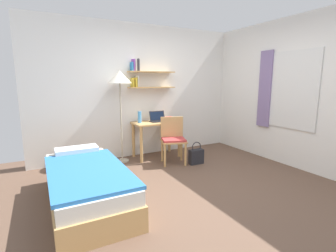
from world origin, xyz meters
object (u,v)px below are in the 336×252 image
(desk_chair, at_px, (173,138))
(standing_lamp, at_px, (120,81))
(handbag, at_px, (196,156))
(book_stack, at_px, (171,119))
(laptop, at_px, (158,119))
(water_bottle, at_px, (140,117))
(desk, at_px, (156,129))
(bed, at_px, (87,184))

(desk_chair, bearing_deg, standing_lamp, 148.04)
(standing_lamp, distance_m, handbag, 1.94)
(desk_chair, height_order, handbag, desk_chair)
(handbag, bearing_deg, book_stack, 101.71)
(laptop, xyz_separation_m, book_stack, (0.25, -0.08, -0.01))
(water_bottle, bearing_deg, laptop, 0.66)
(water_bottle, bearing_deg, standing_lamp, -177.62)
(desk, distance_m, handbag, 0.97)
(desk_chair, bearing_deg, water_bottle, 130.17)
(water_bottle, bearing_deg, desk_chair, -49.83)
(water_bottle, height_order, book_stack, water_bottle)
(standing_lamp, bearing_deg, desk, -2.01)
(bed, xyz_separation_m, handbag, (2.04, 0.59, -0.09))
(bed, height_order, handbag, bed)
(bed, bearing_deg, laptop, 40.02)
(laptop, height_order, book_stack, laptop)
(bed, height_order, desk, desk)
(handbag, bearing_deg, laptop, 116.36)
(desk, height_order, book_stack, book_stack)
(standing_lamp, relative_size, handbag, 4.06)
(laptop, distance_m, book_stack, 0.26)
(bed, xyz_separation_m, water_bottle, (1.26, 1.38, 0.58))
(book_stack, bearing_deg, desk_chair, -113.04)
(standing_lamp, relative_size, book_stack, 7.12)
(desk, distance_m, water_bottle, 0.42)
(bed, xyz_separation_m, book_stack, (1.90, 1.31, 0.51))
(bed, xyz_separation_m, standing_lamp, (0.89, 1.37, 1.26))
(desk, relative_size, standing_lamp, 0.54)
(bed, relative_size, desk_chair, 2.20)
(book_stack, bearing_deg, bed, -145.36)
(bed, xyz_separation_m, laptop, (1.65, 1.39, 0.52))
(desk, bearing_deg, water_bottle, 173.06)
(desk, bearing_deg, laptop, 36.78)
(standing_lamp, bearing_deg, water_bottle, 2.38)
(standing_lamp, distance_m, laptop, 1.06)
(standing_lamp, distance_m, water_bottle, 0.77)
(laptop, distance_m, handbag, 1.08)
(handbag, bearing_deg, standing_lamp, 146.23)
(standing_lamp, relative_size, water_bottle, 7.56)
(standing_lamp, xyz_separation_m, laptop, (0.76, 0.02, -0.74))
(bed, xyz_separation_m, desk_chair, (1.70, 0.86, 0.24))
(desk_chair, relative_size, standing_lamp, 0.50)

